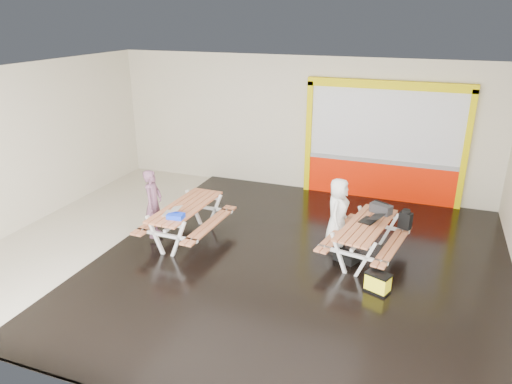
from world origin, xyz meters
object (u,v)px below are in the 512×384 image
at_px(picnic_table_left, 186,214).
at_px(toolbox, 381,208).
at_px(dark_case, 347,257).
at_px(fluke_bag, 378,283).
at_px(person_right, 338,212).
at_px(laptop_left, 172,212).
at_px(person_left, 153,203).
at_px(backpack, 405,219).
at_px(blue_pouch, 176,216).
at_px(picnic_table_right, 366,232).
at_px(laptop_right, 371,219).

bearing_deg(picnic_table_left, toolbox, 16.09).
xyz_separation_m(dark_case, fluke_bag, (0.68, -0.89, 0.09)).
bearing_deg(person_right, laptop_left, 114.88).
xyz_separation_m(person_left, laptop_left, (0.58, -0.27, 0.01)).
distance_m(person_right, laptop_left, 3.28).
relative_size(backpack, fluke_bag, 0.84).
relative_size(laptop_left, backpack, 0.96).
bearing_deg(dark_case, person_right, 120.42).
bearing_deg(picnic_table_left, backpack, 14.21).
distance_m(person_left, person_right, 3.74).
height_order(picnic_table_left, blue_pouch, blue_pouch).
height_order(picnic_table_right, blue_pouch, blue_pouch).
bearing_deg(laptop_right, fluke_bag, -75.24).
xyz_separation_m(blue_pouch, backpack, (4.13, 1.70, -0.14)).
bearing_deg(laptop_left, picnic_table_right, 14.45).
bearing_deg(blue_pouch, person_left, 150.93).
bearing_deg(fluke_bag, laptop_left, 177.41).
bearing_deg(blue_pouch, backpack, 22.42).
xyz_separation_m(laptop_right, blue_pouch, (-3.52, -1.21, 0.02)).
bearing_deg(fluke_bag, laptop_right, 104.76).
bearing_deg(blue_pouch, person_right, 26.31).
bearing_deg(person_left, fluke_bag, -103.46).
height_order(person_left, blue_pouch, person_left).
distance_m(picnic_table_left, dark_case, 3.34).
distance_m(picnic_table_left, picnic_table_right, 3.62).
relative_size(person_right, fluke_bag, 2.91).
bearing_deg(backpack, laptop_left, -160.21).
xyz_separation_m(person_right, laptop_left, (-3.03, -1.25, 0.05)).
xyz_separation_m(person_right, fluke_bag, (1.00, -1.44, -0.58)).
bearing_deg(backpack, toolbox, 178.68).
bearing_deg(person_right, toolbox, -66.66).
distance_m(laptop_right, toolbox, 0.52).
height_order(person_right, laptop_left, person_right).
height_order(picnic_table_left, toolbox, toolbox).
bearing_deg(toolbox, backpack, -1.32).
distance_m(person_right, toolbox, 0.86).
xyz_separation_m(picnic_table_left, blue_pouch, (0.13, -0.63, 0.23)).
bearing_deg(blue_pouch, toolbox, 25.18).
bearing_deg(laptop_left, person_left, 155.23).
bearing_deg(person_left, picnic_table_right, -88.87).
relative_size(person_left, laptop_right, 2.88).
relative_size(picnic_table_left, laptop_left, 5.38).
relative_size(person_left, fluke_bag, 3.02).
bearing_deg(picnic_table_left, dark_case, 4.10).
xyz_separation_m(picnic_table_right, person_left, (-4.22, -0.67, 0.25)).
height_order(laptop_right, blue_pouch, laptop_right).
height_order(person_right, laptop_right, person_right).
height_order(person_left, laptop_right, person_left).
bearing_deg(person_left, person_right, -82.59).
bearing_deg(person_left, blue_pouch, -126.95).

